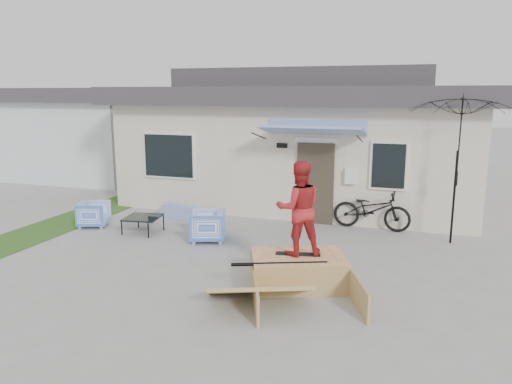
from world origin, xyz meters
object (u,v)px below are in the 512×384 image
(bicycle, at_px, (372,205))
(skateboard, at_px, (298,253))
(coffee_table, at_px, (143,225))
(skater, at_px, (299,207))
(armchair_left, at_px, (94,213))
(skate_ramp, at_px, (298,270))
(loveseat, at_px, (186,208))
(armchair_right, at_px, (207,224))
(patio_umbrella, at_px, (456,167))

(bicycle, height_order, skateboard, bicycle)
(coffee_table, xyz_separation_m, skater, (4.35, -1.95, 1.22))
(coffee_table, bearing_deg, armchair_left, 176.65)
(skateboard, bearing_deg, coffee_table, 144.39)
(skate_ramp, bearing_deg, armchair_left, 138.15)
(skater, bearing_deg, loveseat, -67.12)
(armchair_right, bearing_deg, skateboard, 35.37)
(armchair_left, bearing_deg, patio_umbrella, -98.83)
(loveseat, distance_m, skate_ramp, 5.37)
(patio_umbrella, bearing_deg, skate_ramp, -127.15)
(coffee_table, bearing_deg, armchair_right, -3.90)
(loveseat, xyz_separation_m, armchair_right, (1.40, -1.70, 0.11))
(loveseat, relative_size, patio_umbrella, 0.51)
(coffee_table, xyz_separation_m, patio_umbrella, (7.05, 1.53, 1.55))
(patio_umbrella, bearing_deg, bicycle, 162.28)
(coffee_table, bearing_deg, skater, -24.17)
(armchair_right, bearing_deg, skater, 35.37)
(armchair_left, bearing_deg, skater, -127.73)
(patio_umbrella, distance_m, skater, 4.41)
(patio_umbrella, bearing_deg, skater, -127.75)
(armchair_left, relative_size, patio_umbrella, 0.25)
(coffee_table, distance_m, skate_ramp, 4.81)
(armchair_left, distance_m, skateboard, 6.17)
(coffee_table, height_order, skateboard, skateboard)
(armchair_left, distance_m, patio_umbrella, 8.75)
(armchair_left, relative_size, bicycle, 0.37)
(armchair_left, relative_size, armchair_right, 0.90)
(loveseat, bearing_deg, skate_ramp, 153.43)
(bicycle, bearing_deg, skateboard, 173.35)
(loveseat, bearing_deg, skater, 153.69)
(coffee_table, distance_m, bicycle, 5.64)
(loveseat, distance_m, patio_umbrella, 6.83)
(loveseat, height_order, bicycle, bicycle)
(armchair_right, xyz_separation_m, skater, (2.58, -1.83, 1.02))
(armchair_right, relative_size, skater, 0.48)
(bicycle, distance_m, skateboard, 4.16)
(skater, bearing_deg, skate_ramp, 86.61)
(armchair_left, height_order, bicycle, bicycle)
(armchair_right, bearing_deg, coffee_table, -113.19)
(skate_ramp, height_order, skater, skater)
(armchair_right, xyz_separation_m, skateboard, (2.58, -1.83, 0.17))
(coffee_table, distance_m, patio_umbrella, 7.37)
(bicycle, bearing_deg, armchair_right, 128.27)
(loveseat, distance_m, skateboard, 5.33)
(armchair_left, distance_m, skate_ramp, 6.20)
(coffee_table, relative_size, skate_ramp, 0.37)
(armchair_left, bearing_deg, skate_ramp, -128.11)
(loveseat, relative_size, armchair_left, 2.06)
(bicycle, bearing_deg, loveseat, 101.65)
(coffee_table, bearing_deg, bicycle, 22.04)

